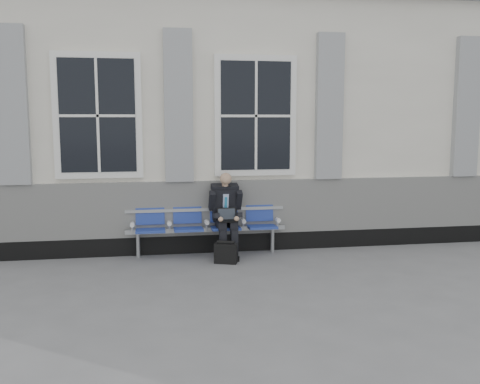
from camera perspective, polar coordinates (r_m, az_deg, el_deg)
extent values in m
plane|color=slate|center=(7.63, 1.13, -8.95)|extent=(70.00, 70.00, 0.00)
cube|color=white|center=(10.77, -2.33, 7.24)|extent=(14.00, 4.00, 4.20)
cube|color=#94979A|center=(10.98, -2.39, 18.91)|extent=(14.40, 4.40, 0.24)
cube|color=black|center=(9.00, -0.61, -5.38)|extent=(14.00, 0.10, 0.30)
cube|color=silver|center=(8.87, -0.61, -1.62)|extent=(14.00, 0.08, 0.90)
cube|color=#94979A|center=(8.86, -23.13, 8.47)|extent=(0.45, 0.14, 2.40)
cube|color=#94979A|center=(8.64, -6.58, 9.07)|extent=(0.45, 0.14, 2.40)
cube|color=#94979A|center=(9.12, 9.50, 8.94)|extent=(0.45, 0.14, 2.40)
cube|color=#94979A|center=(10.21, 23.02, 8.30)|extent=(0.45, 0.14, 2.40)
cube|color=white|center=(8.68, -14.92, 7.86)|extent=(1.35, 0.10, 1.95)
cube|color=black|center=(8.63, -14.95, 7.86)|extent=(1.15, 0.02, 1.75)
cube|color=white|center=(8.81, 1.65, 8.11)|extent=(1.35, 0.10, 1.95)
cube|color=black|center=(8.76, 1.71, 8.11)|extent=(1.15, 0.02, 1.75)
cube|color=#9EA0A3|center=(8.71, -3.59, -4.01)|extent=(2.60, 0.07, 0.07)
cube|color=#9EA0A3|center=(8.77, -3.69, -1.87)|extent=(2.60, 0.05, 0.05)
cylinder|color=#9EA0A3|center=(8.72, -10.82, -5.64)|extent=(0.06, 0.06, 0.39)
cylinder|color=#9EA0A3|center=(8.94, 3.48, -5.19)|extent=(0.06, 0.06, 0.39)
cube|color=navy|center=(8.58, -9.53, -4.08)|extent=(0.46, 0.42, 0.07)
cube|color=navy|center=(8.74, -9.58, -2.13)|extent=(0.46, 0.10, 0.40)
cube|color=navy|center=(8.60, -5.53, -3.98)|extent=(0.46, 0.42, 0.07)
cube|color=navy|center=(8.76, -5.65, -2.04)|extent=(0.46, 0.10, 0.40)
cube|color=navy|center=(8.66, -1.56, -3.86)|extent=(0.46, 0.42, 0.07)
cube|color=navy|center=(8.82, -1.75, -1.94)|extent=(0.46, 0.10, 0.40)
cube|color=navy|center=(8.77, 2.34, -3.73)|extent=(0.46, 0.42, 0.07)
cube|color=navy|center=(8.92, 2.07, -1.83)|extent=(0.46, 0.10, 0.40)
cylinder|color=white|center=(8.60, -11.42, -3.43)|extent=(0.07, 0.12, 0.07)
cylinder|color=white|center=(8.60, -7.55, -3.34)|extent=(0.07, 0.12, 0.07)
cylinder|color=white|center=(8.64, -3.56, -3.24)|extent=(0.07, 0.12, 0.07)
cylinder|color=white|center=(8.72, 0.37, -3.12)|extent=(0.07, 0.12, 0.07)
cylinder|color=white|center=(8.84, 4.08, -2.99)|extent=(0.07, 0.12, 0.07)
cube|color=black|center=(8.42, -1.76, -7.07)|extent=(0.11, 0.24, 0.08)
cube|color=black|center=(8.45, -0.54, -7.01)|extent=(0.11, 0.24, 0.08)
cube|color=black|center=(8.42, -1.83, -5.63)|extent=(0.11, 0.12, 0.47)
cube|color=black|center=(8.45, -0.61, -5.58)|extent=(0.11, 0.12, 0.47)
cube|color=black|center=(8.55, -2.05, -3.45)|extent=(0.14, 0.41, 0.13)
cube|color=black|center=(8.58, -0.86, -3.41)|extent=(0.14, 0.41, 0.13)
cube|color=black|center=(8.69, -1.66, -1.27)|extent=(0.39, 0.32, 0.57)
cube|color=#B3C3EC|center=(8.58, -1.54, -1.26)|extent=(0.09, 0.09, 0.32)
cube|color=#288ABE|center=(8.58, -1.53, -1.39)|extent=(0.04, 0.07, 0.27)
cube|color=black|center=(8.63, -1.64, 0.48)|extent=(0.44, 0.22, 0.13)
cylinder|color=tan|center=(8.57, -1.59, 0.86)|extent=(0.10, 0.10, 0.09)
sphere|color=tan|center=(8.51, -1.53, 1.43)|extent=(0.19, 0.19, 0.19)
cube|color=black|center=(8.56, -3.00, -0.93)|extent=(0.10, 0.26, 0.34)
cube|color=black|center=(8.63, -0.14, -0.84)|extent=(0.10, 0.26, 0.34)
cube|color=black|center=(8.44, -2.59, -2.54)|extent=(0.09, 0.28, 0.13)
cube|color=black|center=(8.50, -0.17, -2.46)|extent=(0.09, 0.28, 0.13)
sphere|color=tan|center=(8.33, -2.08, -2.93)|extent=(0.08, 0.08, 0.08)
sphere|color=tan|center=(8.38, -0.37, -2.87)|extent=(0.08, 0.08, 0.08)
cube|color=black|center=(8.43, -1.31, -3.11)|extent=(0.30, 0.22, 0.02)
cube|color=black|center=(8.52, -1.43, -2.35)|extent=(0.30, 0.09, 0.19)
cube|color=black|center=(8.51, -1.42, -2.36)|extent=(0.27, 0.07, 0.16)
cube|color=black|center=(8.25, -1.53, -6.57)|extent=(0.37, 0.26, 0.31)
cylinder|color=black|center=(8.21, -1.53, -5.40)|extent=(0.27, 0.15, 0.05)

